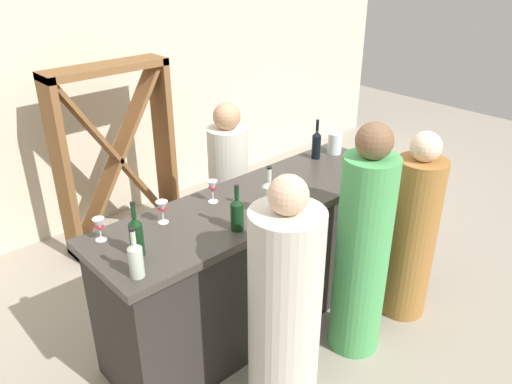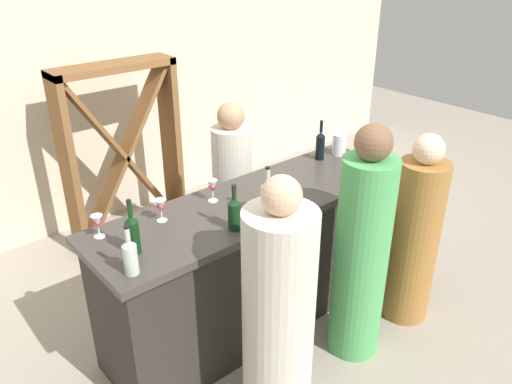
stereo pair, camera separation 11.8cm
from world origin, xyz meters
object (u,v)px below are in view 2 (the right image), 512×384
(person_center_guest, at_px, (278,317))
(person_right_guest, at_px, (414,237))
(wine_glass_near_center, at_px, (212,187))
(wine_glass_near_right, at_px, (97,222))
(wine_bottle_second_right_clear_pale, at_px, (267,197))
(water_pitcher, at_px, (339,144))
(wine_glass_near_left, at_px, (161,206))
(wine_bottle_leftmost_clear_pale, at_px, (130,256))
(wine_bottle_rightmost_near_black, at_px, (320,145))
(person_server_behind, at_px, (233,193))
(wine_rack, at_px, (123,156))
(wine_bottle_center_dark_green, at_px, (234,213))
(wine_bottle_second_left_dark_green, at_px, (133,233))
(person_left_guest, at_px, (361,254))

(person_center_guest, height_order, person_right_guest, person_center_guest)
(wine_glass_near_center, xyz_separation_m, wine_glass_near_right, (-0.76, 0.06, -0.01))
(wine_glass_near_right, bearing_deg, wine_glass_near_center, -4.52)
(wine_bottle_second_right_clear_pale, relative_size, water_pitcher, 1.90)
(wine_glass_near_left, bearing_deg, wine_bottle_leftmost_clear_pale, -136.82)
(wine_bottle_second_right_clear_pale, distance_m, person_center_guest, 0.74)
(wine_bottle_leftmost_clear_pale, distance_m, wine_bottle_rightmost_near_black, 1.87)
(wine_glass_near_right, relative_size, person_center_guest, 0.09)
(person_server_behind, bearing_deg, person_center_guest, -32.87)
(wine_rack, distance_m, wine_bottle_center_dark_green, 1.90)
(wine_bottle_second_left_dark_green, relative_size, person_left_guest, 0.20)
(wine_bottle_second_right_clear_pale, bearing_deg, wine_bottle_rightmost_near_black, 24.24)
(wine_bottle_second_left_dark_green, bearing_deg, wine_bottle_second_right_clear_pale, -9.86)
(wine_bottle_center_dark_green, distance_m, wine_glass_near_right, 0.77)
(person_center_guest, bearing_deg, wine_bottle_rightmost_near_black, -46.48)
(person_center_guest, distance_m, person_right_guest, 1.33)
(wine_glass_near_center, height_order, water_pitcher, water_pitcher)
(wine_glass_near_center, distance_m, wine_glass_near_right, 0.76)
(person_right_guest, bearing_deg, wine_bottle_second_left_dark_green, 53.06)
(person_server_behind, bearing_deg, wine_bottle_second_left_dark_green, -62.65)
(wine_glass_near_left, xyz_separation_m, water_pitcher, (1.61, 0.02, -0.02))
(wine_bottle_rightmost_near_black, distance_m, water_pitcher, 0.19)
(wine_bottle_second_left_dark_green, bearing_deg, wine_bottle_center_dark_green, -15.49)
(wine_bottle_second_left_dark_green, xyz_separation_m, wine_glass_near_center, (0.68, 0.22, -0.02))
(water_pitcher, bearing_deg, wine_bottle_rightmost_near_black, 170.85)
(person_server_behind, bearing_deg, wine_bottle_leftmost_clear_pale, -59.56)
(wine_glass_near_center, xyz_separation_m, person_center_guest, (-0.20, -0.86, -0.39))
(person_left_guest, bearing_deg, water_pitcher, -46.51)
(wine_glass_near_right, bearing_deg, wine_bottle_rightmost_near_black, -0.62)
(wine_glass_near_left, distance_m, person_right_guest, 1.77)
(wine_bottle_center_dark_green, height_order, wine_bottle_second_right_clear_pale, wine_bottle_second_right_clear_pale)
(wine_bottle_leftmost_clear_pale, relative_size, person_server_behind, 0.20)
(wine_bottle_center_dark_green, relative_size, wine_glass_near_center, 1.92)
(wine_bottle_leftmost_clear_pale, distance_m, person_left_guest, 1.45)
(person_right_guest, bearing_deg, wine_bottle_rightmost_near_black, -13.02)
(wine_bottle_second_right_clear_pale, bearing_deg, person_center_guest, -125.47)
(wine_bottle_rightmost_near_black, relative_size, wine_glass_near_center, 2.08)
(wine_glass_near_center, bearing_deg, person_server_behind, 43.52)
(person_left_guest, xyz_separation_m, person_server_behind, (0.01, 1.34, -0.09))
(wine_bottle_rightmost_near_black, distance_m, person_right_guest, 0.97)
(person_left_guest, relative_size, person_center_guest, 1.05)
(wine_bottle_rightmost_near_black, xyz_separation_m, water_pitcher, (0.19, -0.03, -0.03))
(wine_rack, xyz_separation_m, wine_bottle_center_dark_green, (-0.21, -1.86, 0.29))
(wine_bottle_second_left_dark_green, relative_size, person_right_guest, 0.23)
(wine_bottle_rightmost_near_black, xyz_separation_m, wine_glass_near_center, (-1.04, -0.04, -0.02))
(wine_glass_near_center, xyz_separation_m, person_server_behind, (0.57, 0.55, -0.43))
(wine_bottle_leftmost_clear_pale, relative_size, wine_glass_near_left, 1.95)
(wine_bottle_second_right_clear_pale, height_order, water_pitcher, wine_bottle_second_right_clear_pale)
(wine_glass_near_left, distance_m, wine_glass_near_center, 0.39)
(wine_bottle_rightmost_near_black, distance_m, wine_glass_near_right, 1.80)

